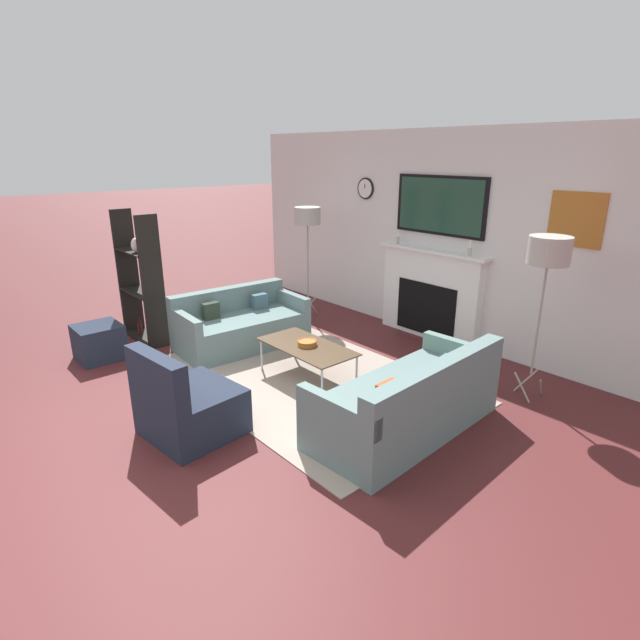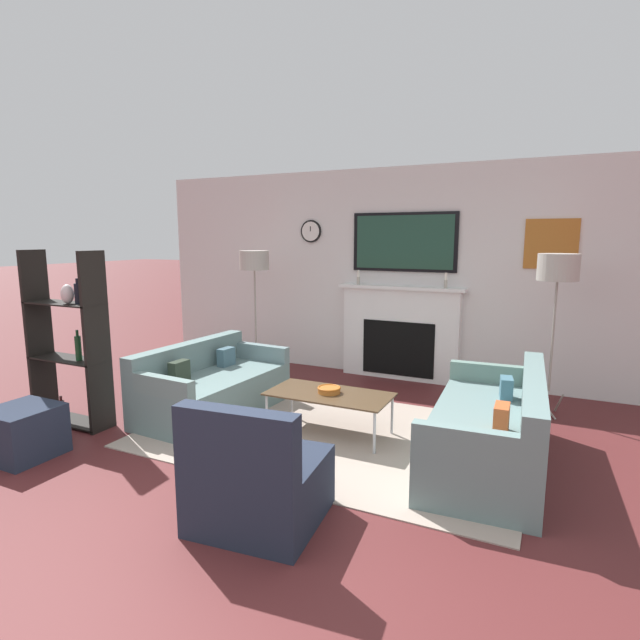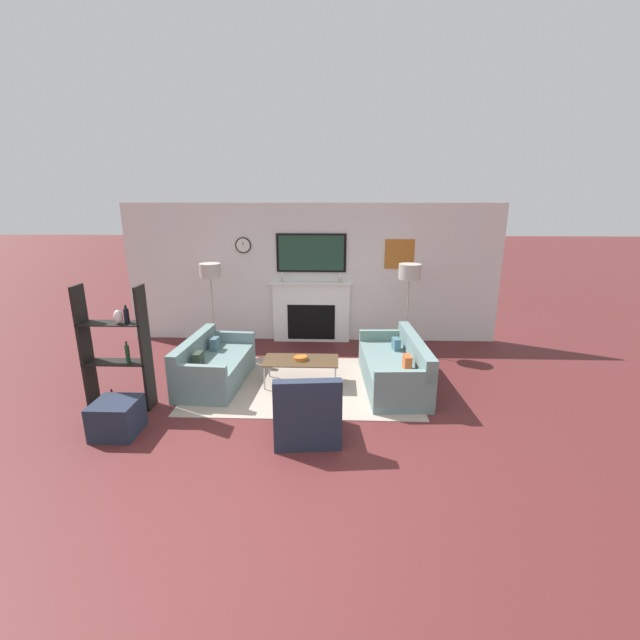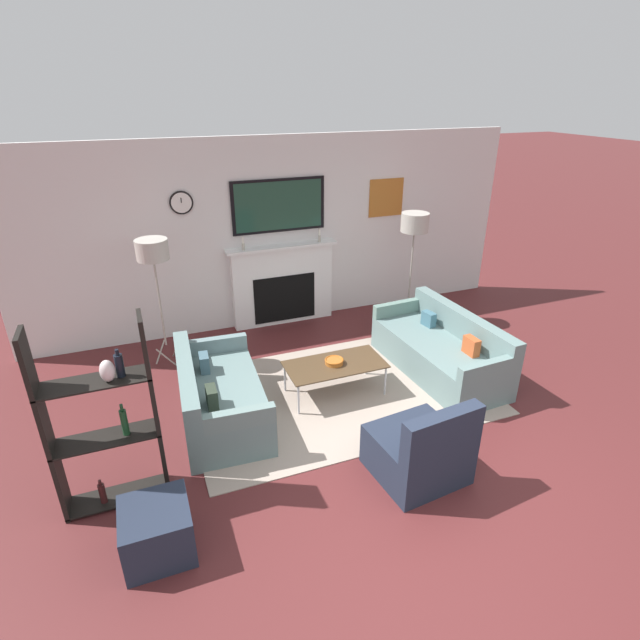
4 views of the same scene
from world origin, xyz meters
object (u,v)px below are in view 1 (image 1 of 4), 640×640
floor_lamp_right (549,253)px  shelf_unit (140,280)px  armchair (187,406)px  decorative_bowl (307,343)px  floor_lamp_left (307,218)px  coffee_table (307,348)px  couch_right (409,403)px  ottoman (99,342)px  couch_left (240,326)px

floor_lamp_right → shelf_unit: 4.86m
armchair → decorative_bowl: bearing=97.5°
floor_lamp_left → coffee_table: bearing=-40.0°
coffee_table → decorative_bowl: bearing=128.2°
floor_lamp_left → shelf_unit: 2.50m
couch_right → shelf_unit: bearing=-167.6°
coffee_table → floor_lamp_left: size_ratio=0.69×
decorative_bowl → ottoman: (-2.11, -1.55, -0.22)m
ottoman → decorative_bowl: bearing=36.3°
floor_lamp_right → ottoman: floor_lamp_right is taller
floor_lamp_right → armchair: bearing=-118.5°
armchair → floor_lamp_left: 3.78m
decorative_bowl → shelf_unit: shelf_unit is taller
couch_left → ottoman: bearing=-116.4°
coffee_table → ottoman: ottoman is taller
floor_lamp_left → couch_right: bearing=-24.9°
couch_left → floor_lamp_left: (-0.39, 1.47, 1.23)m
floor_lamp_right → shelf_unit: (-4.22, -2.32, -0.68)m
couch_right → armchair: size_ratio=2.27×
shelf_unit → decorative_bowl: bearing=19.8°
armchair → shelf_unit: size_ratio=0.50×
coffee_table → decorative_bowl: 0.06m
armchair → shelf_unit: (-2.58, 0.69, 0.54)m
decorative_bowl → floor_lamp_right: 2.58m
armchair → ottoman: 2.31m
armchair → couch_left: bearing=135.3°
couch_left → floor_lamp_left: size_ratio=1.01×
coffee_table → floor_lamp_right: (1.83, 1.47, 1.13)m
floor_lamp_left → ottoman: (-0.37, -3.01, -1.29)m
decorative_bowl → shelf_unit: bearing=-160.2°
armchair → ottoman: bearing=-179.9°
coffee_table → ottoman: size_ratio=2.22×
decorative_bowl → shelf_unit: (-2.38, -0.86, 0.39)m
armchair → floor_lamp_left: size_ratio=0.51×
floor_lamp_right → ottoman: size_ratio=3.25×
couch_left → shelf_unit: (-1.03, -0.84, 0.56)m
coffee_table → decorative_bowl: decorative_bowl is taller
floor_lamp_left → decorative_bowl: bearing=-40.0°
armchair → floor_lamp_left: (-1.94, 3.01, 1.22)m
floor_lamp_left → floor_lamp_right: (3.58, -0.00, 0.00)m
floor_lamp_right → ottoman: bearing=-142.7°
couch_right → shelf_unit: (-3.82, -0.84, 0.55)m
decorative_bowl → floor_lamp_left: floor_lamp_left is taller
couch_left → couch_right: (2.79, -0.00, 0.01)m
decorative_bowl → floor_lamp_right: size_ratio=0.13×
coffee_table → couch_right: bearing=-0.2°
armchair → floor_lamp_left: floor_lamp_left is taller
shelf_unit → floor_lamp_left: bearing=74.5°
couch_right → coffee_table: couch_right is taller
coffee_table → floor_lamp_left: bearing=140.0°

